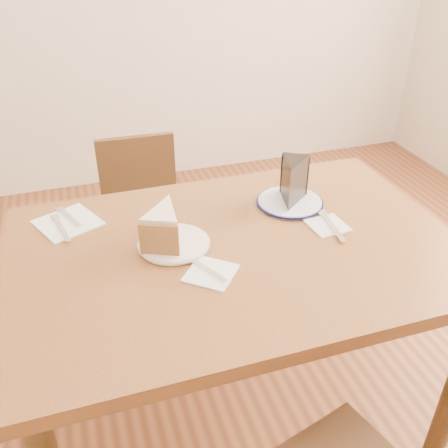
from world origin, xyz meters
TOP-DOWN VIEW (x-y plane):
  - ground at (0.00, 0.00)m, footprint 4.00×4.00m
  - table at (0.00, 0.00)m, footprint 1.20×0.80m
  - chair_far at (-0.15, 0.73)m, footprint 0.38×0.38m
  - plate_cream at (-0.16, 0.05)m, footprint 0.19×0.19m
  - plate_navy at (0.23, 0.16)m, footprint 0.19×0.19m
  - carrot_cake at (-0.18, 0.08)m, footprint 0.15×0.17m
  - chocolate_cake at (0.22, 0.16)m, footprint 0.13×0.14m
  - napkin_cream at (-0.11, -0.10)m, footprint 0.16×0.16m
  - napkin_navy at (0.27, 0.01)m, footprint 0.11×0.11m
  - napkin_spare at (-0.43, 0.26)m, footprint 0.21×0.21m
  - fork_cream at (-0.11, -0.08)m, footprint 0.07×0.13m
  - knife_navy at (0.28, 0.00)m, footprint 0.03×0.17m
  - fork_spare at (-0.42, 0.28)m, footprint 0.07×0.13m
  - knife_spare at (-0.45, 0.23)m, footprint 0.05×0.16m

SIDE VIEW (x-z plane):
  - ground at x=0.00m, z-range 0.00..0.00m
  - chair_far at x=-0.15m, z-range 0.04..0.80m
  - table at x=0.00m, z-range 0.28..1.03m
  - napkin_cream at x=-0.11m, z-range 0.75..0.75m
  - napkin_navy at x=0.27m, z-range 0.75..0.75m
  - napkin_spare at x=-0.43m, z-range 0.75..0.75m
  - plate_cream at x=-0.16m, z-range 0.75..0.76m
  - plate_navy at x=0.23m, z-range 0.75..0.76m
  - fork_cream at x=-0.11m, z-range 0.75..0.76m
  - knife_navy at x=0.28m, z-range 0.75..0.76m
  - fork_spare at x=-0.42m, z-range 0.75..0.76m
  - knife_spare at x=-0.45m, z-range 0.75..0.76m
  - carrot_cake at x=-0.18m, z-range 0.76..0.85m
  - chocolate_cake at x=0.22m, z-range 0.76..0.88m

